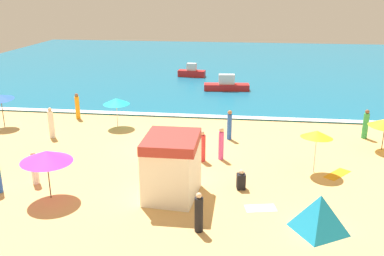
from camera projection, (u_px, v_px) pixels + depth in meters
The scene contains 22 objects.
ground_plane at pixel (171, 148), 24.58m from camera, with size 60.00×60.00×0.00m, color #E5B26B.
ocean_water at pixel (212, 65), 50.95m from camera, with size 60.00×44.00×0.10m, color #146B93.
wave_breaker_foam at pixel (186, 115), 30.49m from camera, with size 57.00×0.70×0.01m, color white.
lifeguard_cabana at pixel (172, 166), 18.45m from camera, with size 2.31×2.78×2.78m.
beach_umbrella_0 at pixel (46, 156), 18.12m from camera, with size 2.66×2.65×2.24m.
beach_umbrella_2 at pixel (1, 97), 27.69m from camera, with size 1.83×1.85×2.24m.
beach_umbrella_3 at pixel (116, 101), 27.74m from camera, with size 1.98×1.99×1.98m.
beach_umbrella_4 at pixel (317, 134), 20.71m from camera, with size 2.11×2.12×2.23m.
beach_tent at pixel (320, 213), 15.97m from camera, with size 2.07×2.09×1.48m.
beachgoer_0 at pixel (241, 180), 19.43m from camera, with size 0.44×0.44×0.95m.
beachgoer_1 at pixel (51, 124), 25.99m from camera, with size 0.36×0.36×1.91m.
beachgoer_3 at pixel (35, 169), 19.88m from camera, with size 0.44×0.44×1.57m.
beachgoer_4 at pixel (77, 107), 29.79m from camera, with size 0.41×0.41×1.82m.
beachgoer_5 at pixel (202, 147), 22.48m from camera, with size 0.51×0.51×1.68m.
beachgoer_6 at pixel (229, 125), 25.70m from camera, with size 0.38×0.38×1.82m.
beachgoer_7 at pixel (199, 213), 15.92m from camera, with size 0.43×0.43×1.61m.
beachgoer_8 at pixel (366, 125), 25.89m from camera, with size 0.39×0.39×1.81m.
beachgoer_12 at pixel (221, 144), 22.67m from camera, with size 0.31×0.31×1.79m.
beach_towel_0 at pixel (337, 174), 21.07m from camera, with size 1.53×1.66×0.01m.
beach_towel_1 at pixel (261, 208), 17.82m from camera, with size 1.39×0.91×0.01m.
small_boat_0 at pixel (192, 72), 43.69m from camera, with size 2.82×1.20×1.38m.
small_boat_1 at pixel (227, 85), 37.87m from camera, with size 4.06×1.45×1.42m.
Camera 1 is at (4.15, -22.65, 8.76)m, focal length 39.92 mm.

